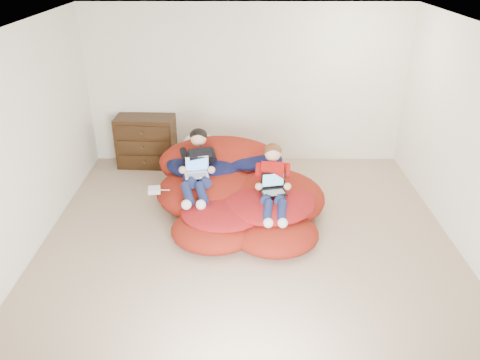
# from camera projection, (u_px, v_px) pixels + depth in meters

# --- Properties ---
(room_shell) EXTENTS (5.10, 5.10, 2.77)m
(room_shell) POSITION_uv_depth(u_px,v_px,m) (248.00, 228.00, 5.57)
(room_shell) COLOR tan
(room_shell) RESTS_ON ground
(dresser) EXTENTS (0.94, 0.54, 0.82)m
(dresser) POSITION_uv_depth(u_px,v_px,m) (146.00, 141.00, 7.50)
(dresser) COLOR #321E0D
(dresser) RESTS_ON ground
(beanbag_pile) EXTENTS (2.32, 2.31, 0.87)m
(beanbag_pile) POSITION_uv_depth(u_px,v_px,m) (236.00, 192.00, 6.28)
(beanbag_pile) COLOR maroon
(beanbag_pile) RESTS_ON ground
(cream_pillow) EXTENTS (0.47, 0.30, 0.30)m
(cream_pillow) POSITION_uv_depth(u_px,v_px,m) (199.00, 143.00, 6.88)
(cream_pillow) COLOR silver
(cream_pillow) RESTS_ON beanbag_pile
(older_boy) EXTENTS (0.41, 1.14, 0.68)m
(older_boy) POSITION_uv_depth(u_px,v_px,m) (197.00, 163.00, 6.14)
(older_boy) COLOR black
(older_boy) RESTS_ON beanbag_pile
(younger_boy) EXTENTS (0.34, 1.00, 0.70)m
(younger_boy) POSITION_uv_depth(u_px,v_px,m) (273.00, 180.00, 5.81)
(younger_boy) COLOR #AC120F
(younger_boy) RESTS_ON beanbag_pile
(laptop_white) EXTENTS (0.33, 0.29, 0.22)m
(laptop_white) POSITION_uv_depth(u_px,v_px,m) (197.00, 170.00, 6.06)
(laptop_white) COLOR silver
(laptop_white) RESTS_ON older_boy
(laptop_black) EXTENTS (0.34, 0.30, 0.23)m
(laptop_black) POSITION_uv_depth(u_px,v_px,m) (273.00, 187.00, 5.78)
(laptop_black) COLOR black
(laptop_black) RESTS_ON younger_boy
(power_adapter) EXTENTS (0.17, 0.17, 0.06)m
(power_adapter) POSITION_uv_depth(u_px,v_px,m) (154.00, 190.00, 6.01)
(power_adapter) COLOR silver
(power_adapter) RESTS_ON beanbag_pile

